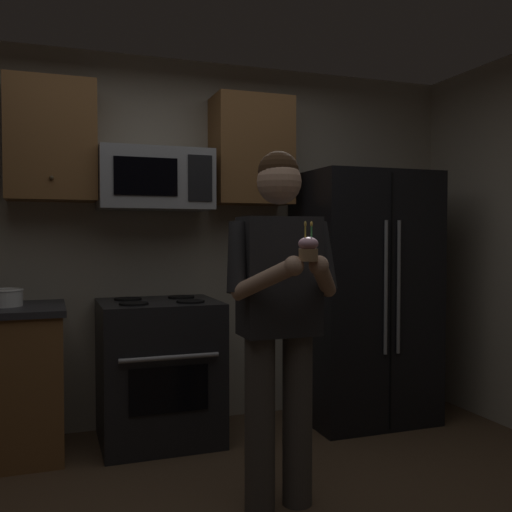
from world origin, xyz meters
The scene contains 8 objects.
wall_back centered at (0.00, 1.75, 1.30)m, with size 4.40×0.10×2.60m, color #B7AD99.
oven_range centered at (-0.15, 1.36, 0.46)m, with size 0.76×0.70×0.93m.
microwave centered at (-0.15, 1.48, 1.72)m, with size 0.74×0.41×0.40m.
refrigerator centered at (1.35, 1.32, 0.90)m, with size 0.90×0.75×1.80m.
cabinet_row_upper centered at (-0.72, 1.53, 1.95)m, with size 2.78×0.36×0.76m.
bowl_large_white centered at (-1.08, 1.40, 0.98)m, with size 0.23×0.23×0.10m.
person centered at (0.24, 0.22, 1.00)m, with size 0.60×0.48×1.76m.
cupcake centered at (0.24, -0.11, 1.29)m, with size 0.09×0.09×0.17m.
Camera 1 is at (-0.82, -2.41, 1.35)m, focal length 40.76 mm.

